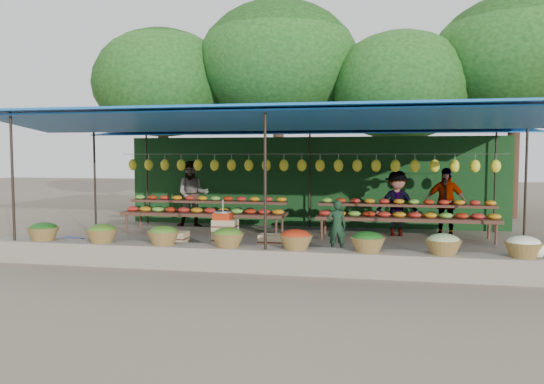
% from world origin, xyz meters
% --- Properties ---
extents(ground, '(60.00, 60.00, 0.00)m').
position_xyz_m(ground, '(0.00, 0.00, 0.00)').
color(ground, '#695E4D').
rests_on(ground, ground).
extents(stone_curb, '(10.60, 0.55, 0.40)m').
position_xyz_m(stone_curb, '(0.00, -2.75, 0.20)').
color(stone_curb, slate).
rests_on(stone_curb, ground).
extents(stall_canopy, '(10.80, 6.60, 2.82)m').
position_xyz_m(stall_canopy, '(0.00, 0.08, 2.67)').
color(stall_canopy, black).
rests_on(stall_canopy, ground).
extents(produce_baskets, '(8.98, 0.58, 0.34)m').
position_xyz_m(produce_baskets, '(-0.10, -2.75, 0.56)').
color(produce_baskets, brown).
rests_on(produce_baskets, stone_curb).
extents(netting_backdrop, '(10.60, 0.06, 2.50)m').
position_xyz_m(netting_backdrop, '(0.00, 3.15, 1.25)').
color(netting_backdrop, '#1A4418').
rests_on(netting_backdrop, ground).
extents(tree_row, '(16.51, 5.50, 7.12)m').
position_xyz_m(tree_row, '(0.50, 6.09, 4.70)').
color(tree_row, '#321E12').
rests_on(tree_row, ground).
extents(fruit_table_left, '(4.21, 0.95, 0.93)m').
position_xyz_m(fruit_table_left, '(-2.49, 1.35, 0.61)').
color(fruit_table_left, '#46281C').
rests_on(fruit_table_left, ground).
extents(fruit_table_right, '(4.21, 0.95, 0.93)m').
position_xyz_m(fruit_table_right, '(2.51, 1.35, 0.61)').
color(fruit_table_right, '#46281C').
rests_on(fruit_table_right, ground).
extents(crate_counter, '(2.35, 0.35, 0.77)m').
position_xyz_m(crate_counter, '(-1.02, -1.92, 0.31)').
color(crate_counter, tan).
rests_on(crate_counter, ground).
extents(weighing_scale, '(0.36, 0.36, 0.38)m').
position_xyz_m(weighing_scale, '(-1.04, -1.92, 0.86)').
color(weighing_scale, red).
rests_on(weighing_scale, crate_counter).
extents(vendor_seated, '(0.44, 0.33, 1.08)m').
position_xyz_m(vendor_seated, '(1.04, -0.78, 0.54)').
color(vendor_seated, '#17341E').
rests_on(vendor_seated, ground).
extents(customer_left, '(1.05, 0.92, 1.83)m').
position_xyz_m(customer_left, '(-3.17, 2.30, 0.91)').
color(customer_left, slate).
rests_on(customer_left, ground).
extents(customer_mid, '(1.08, 0.67, 1.61)m').
position_xyz_m(customer_mid, '(2.32, 1.80, 0.80)').
color(customer_mid, slate).
rests_on(customer_mid, ground).
extents(customer_right, '(1.07, 0.69, 1.69)m').
position_xyz_m(customer_right, '(3.46, 1.83, 0.85)').
color(customer_right, slate).
rests_on(customer_right, ground).
extents(blue_crate_front, '(0.53, 0.44, 0.28)m').
position_xyz_m(blue_crate_front, '(-3.20, -2.44, 0.14)').
color(blue_crate_front, navy).
rests_on(blue_crate_front, ground).
extents(blue_crate_back, '(0.55, 0.48, 0.28)m').
position_xyz_m(blue_crate_back, '(-4.39, -1.74, 0.14)').
color(blue_crate_back, navy).
rests_on(blue_crate_back, ground).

